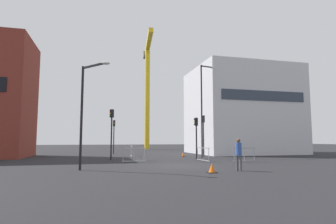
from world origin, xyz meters
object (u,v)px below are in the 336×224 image
(traffic_light_verge, at_px, (112,126))
(traffic_cone_striped, at_px, (183,154))
(streetlamp_tall, at_px, (203,104))
(streetlamp_short, at_px, (86,105))
(traffic_light_far, at_px, (196,131))
(traffic_light_near, at_px, (114,131))
(pedestrian_walking, at_px, (239,152))
(traffic_light_corner, at_px, (203,129))
(traffic_cone_by_barrier, at_px, (212,168))
(construction_crane, at_px, (147,80))

(traffic_light_verge, relative_size, traffic_cone_striped, 9.51)
(streetlamp_tall, xyz_separation_m, traffic_cone_striped, (-1.38, 2.15, -4.92))
(streetlamp_short, relative_size, traffic_light_far, 1.63)
(traffic_light_far, bearing_deg, traffic_light_verge, 171.92)
(streetlamp_short, xyz_separation_m, traffic_light_near, (2.47, 17.06, -0.95))
(traffic_light_verge, relative_size, traffic_light_near, 1.08)
(streetlamp_short, distance_m, pedestrian_walking, 8.87)
(traffic_light_corner, bearing_deg, streetlamp_short, -137.06)
(traffic_cone_by_barrier, bearing_deg, pedestrian_walking, 14.47)
(traffic_light_verge, xyz_separation_m, traffic_light_far, (7.29, -1.03, -0.40))
(pedestrian_walking, bearing_deg, streetlamp_short, 165.31)
(traffic_light_near, bearing_deg, traffic_light_corner, -38.46)
(streetlamp_tall, bearing_deg, traffic_light_near, 133.81)
(construction_crane, bearing_deg, traffic_light_far, -90.17)
(streetlamp_tall, height_order, traffic_light_far, streetlamp_tall)
(pedestrian_walking, xyz_separation_m, traffic_cone_striped, (0.86, 13.05, -0.82))
(construction_crane, xyz_separation_m, traffic_cone_striped, (-0.09, -22.12, -12.44))
(construction_crane, height_order, traffic_light_verge, construction_crane)
(streetlamp_short, relative_size, traffic_cone_by_barrier, 12.11)
(streetlamp_short, height_order, traffic_light_corner, streetlamp_short)
(pedestrian_walking, bearing_deg, construction_crane, 88.45)
(traffic_light_corner, xyz_separation_m, traffic_light_far, (-1.95, -3.27, -0.32))
(streetlamp_short, bearing_deg, traffic_light_corner, 42.94)
(traffic_light_verge, bearing_deg, streetlamp_short, -102.59)
(traffic_light_far, bearing_deg, traffic_light_near, 123.27)
(traffic_cone_by_barrier, bearing_deg, traffic_cone_striped, 78.98)
(traffic_light_verge, bearing_deg, traffic_light_near, 85.71)
(construction_crane, distance_m, traffic_light_far, 27.96)
(traffic_light_near, xyz_separation_m, traffic_light_far, (6.61, -10.07, -0.22))
(traffic_light_corner, height_order, pedestrian_walking, traffic_light_corner)
(traffic_light_far, bearing_deg, streetlamp_short, -142.41)
(traffic_light_corner, relative_size, traffic_light_far, 1.14)
(construction_crane, distance_m, traffic_cone_striped, 25.38)
(pedestrian_walking, bearing_deg, traffic_light_verge, 122.23)
(traffic_light_near, xyz_separation_m, traffic_cone_striped, (6.59, -6.16, -2.47))
(traffic_light_near, distance_m, traffic_light_far, 12.05)
(traffic_light_near, bearing_deg, streetlamp_tall, -46.19)
(construction_crane, relative_size, traffic_cone_striped, 42.56)
(streetlamp_short, distance_m, traffic_light_verge, 8.26)
(traffic_light_near, relative_size, pedestrian_walking, 2.27)
(construction_crane, height_order, streetlamp_tall, construction_crane)
(traffic_light_verge, bearing_deg, traffic_cone_striped, 21.60)
(construction_crane, relative_size, streetlamp_short, 3.25)
(streetlamp_short, bearing_deg, traffic_cone_by_barrier, -22.09)
(traffic_light_corner, distance_m, traffic_light_far, 3.82)
(streetlamp_short, height_order, traffic_light_verge, streetlamp_short)
(traffic_light_verge, height_order, traffic_light_near, traffic_light_verge)
(traffic_cone_by_barrier, bearing_deg, traffic_light_near, 101.39)
(traffic_light_verge, distance_m, traffic_light_near, 9.07)
(construction_crane, relative_size, traffic_cone_by_barrier, 39.41)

